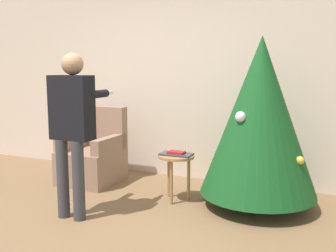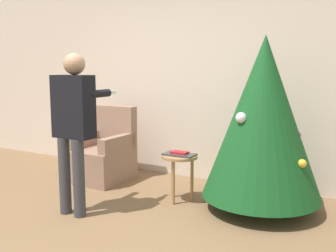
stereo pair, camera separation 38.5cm
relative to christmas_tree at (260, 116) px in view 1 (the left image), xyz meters
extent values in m
plane|color=brown|center=(-1.37, -1.44, -0.99)|extent=(14.00, 14.00, 0.00)
cube|color=beige|center=(-1.37, 0.79, 0.36)|extent=(8.00, 0.06, 2.70)
cylinder|color=brown|center=(0.00, 0.00, -0.92)|extent=(0.10, 0.10, 0.15)
cone|color=#144C1E|center=(0.00, 0.00, 0.00)|extent=(1.24, 1.24, 1.69)
sphere|color=#B23399|center=(0.30, 0.26, -0.20)|extent=(0.08, 0.08, 0.08)
sphere|color=gold|center=(0.44, -0.16, -0.40)|extent=(0.08, 0.08, 0.08)
sphere|color=white|center=(-0.14, -0.29, 0.02)|extent=(0.11, 0.11, 0.11)
cube|color=#93705B|center=(-2.18, 0.03, -0.78)|extent=(0.68, 0.73, 0.43)
cube|color=#93705B|center=(-2.18, 0.33, -0.29)|extent=(0.68, 0.14, 0.55)
cube|color=#93705B|center=(-2.47, 0.03, -0.46)|extent=(0.12, 0.66, 0.19)
cube|color=#93705B|center=(-1.90, 0.03, -0.46)|extent=(0.12, 0.66, 0.19)
cylinder|color=#38383D|center=(-1.73, -1.10, -0.59)|extent=(0.12, 0.12, 0.80)
cylinder|color=#38383D|center=(-1.54, -1.10, -0.59)|extent=(0.12, 0.12, 0.80)
cube|color=black|center=(-1.64, -1.04, 0.12)|extent=(0.43, 0.20, 0.63)
sphere|color=tan|center=(-1.64, -1.01, 0.55)|extent=(0.22, 0.22, 0.22)
cylinder|color=black|center=(-1.82, -0.85, 0.25)|extent=(0.08, 0.30, 0.08)
cylinder|color=black|center=(-1.46, -0.85, 0.25)|extent=(0.08, 0.30, 0.08)
cube|color=white|center=(-1.46, -0.66, 0.25)|extent=(0.04, 0.14, 0.04)
cylinder|color=#A37547|center=(-0.88, -0.18, -0.48)|extent=(0.41, 0.41, 0.03)
cylinder|color=#A37547|center=(-0.88, -0.32, -0.74)|extent=(0.04, 0.04, 0.50)
cylinder|color=#A37547|center=(-0.76, -0.11, -0.74)|extent=(0.04, 0.04, 0.50)
cylinder|color=#A37547|center=(-1.01, -0.11, -0.74)|extent=(0.04, 0.04, 0.50)
cube|color=#38383D|center=(-0.88, -0.18, -0.45)|extent=(0.36, 0.20, 0.02)
cube|color=#B21E23|center=(-0.88, -0.18, -0.43)|extent=(0.19, 0.12, 0.02)
camera|label=1|loc=(0.79, -4.16, 0.53)|focal=42.00mm
camera|label=2|loc=(1.14, -3.99, 0.53)|focal=42.00mm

